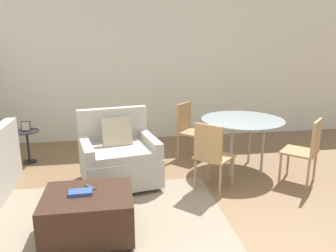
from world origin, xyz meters
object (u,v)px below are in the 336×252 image
(side_table, at_px, (27,141))
(dining_chair_near_right, at_px, (307,147))
(armchair, at_px, (119,157))
(picture_frame, at_px, (26,126))
(tv_remote_primary, at_px, (90,187))
(book_stack, at_px, (80,192))
(dining_chair_near_left, at_px, (212,152))
(ottoman, at_px, (89,213))
(dining_table, at_px, (242,124))
(dining_chair_far_left, at_px, (189,127))

(side_table, xyz_separation_m, dining_chair_near_right, (3.87, -1.43, 0.15))
(armchair, distance_m, picture_frame, 1.75)
(tv_remote_primary, height_order, side_table, side_table)
(book_stack, relative_size, dining_chair_near_right, 0.25)
(dining_chair_near_right, bearing_deg, book_stack, -164.40)
(picture_frame, relative_size, dining_chair_near_left, 0.17)
(side_table, bearing_deg, armchair, -35.66)
(ottoman, xyz_separation_m, tv_remote_primary, (0.02, 0.15, 0.21))
(book_stack, bearing_deg, dining_chair_near_left, 27.28)
(tv_remote_primary, xyz_separation_m, picture_frame, (-1.11, 2.09, 0.14))
(side_table, height_order, dining_chair_near_left, dining_chair_near_left)
(tv_remote_primary, xyz_separation_m, dining_table, (2.11, 1.31, 0.24))
(armchair, height_order, dining_chair_near_left, armchair)
(picture_frame, bearing_deg, side_table, -90.00)
(tv_remote_primary, relative_size, dining_chair_near_left, 0.16)
(side_table, relative_size, dining_table, 0.43)
(tv_remote_primary, height_order, dining_chair_near_right, dining_chair_near_right)
(book_stack, relative_size, dining_chair_far_left, 0.25)
(side_table, distance_m, dining_chair_near_right, 4.13)
(armchair, xyz_separation_m, ottoman, (-0.31, -1.23, -0.12))
(ottoman, xyz_separation_m, dining_table, (2.13, 1.46, 0.45))
(ottoman, distance_m, dining_table, 2.62)
(ottoman, height_order, book_stack, book_stack)
(tv_remote_primary, height_order, dining_chair_far_left, dining_chair_far_left)
(book_stack, relative_size, dining_chair_near_left, 0.25)
(picture_frame, relative_size, dining_chair_near_right, 0.17)
(book_stack, relative_size, picture_frame, 1.46)
(ottoman, bearing_deg, picture_frame, 116.08)
(armchair, bearing_deg, side_table, 144.34)
(ottoman, relative_size, tv_remote_primary, 5.83)
(armchair, xyz_separation_m, dining_chair_near_right, (2.47, -0.42, 0.15))
(tv_remote_primary, bearing_deg, picture_frame, 118.00)
(book_stack, distance_m, picture_frame, 2.46)
(dining_chair_near_right, bearing_deg, tv_remote_primary, -166.54)
(picture_frame, distance_m, dining_table, 3.32)
(picture_frame, bearing_deg, ottoman, -63.92)
(picture_frame, bearing_deg, dining_chair_far_left, -2.85)
(dining_chair_far_left, bearing_deg, dining_table, -45.00)
(tv_remote_primary, height_order, dining_table, dining_table)
(ottoman, distance_m, dining_chair_near_left, 1.70)
(ottoman, relative_size, dining_chair_far_left, 0.95)
(tv_remote_primary, xyz_separation_m, dining_chair_near_left, (1.46, 0.66, 0.06))
(book_stack, xyz_separation_m, side_table, (-1.03, 2.23, -0.11))
(picture_frame, height_order, dining_chair_far_left, dining_chair_far_left)
(dining_table, xyz_separation_m, dining_chair_far_left, (-0.65, 0.65, -0.18))
(armchair, height_order, side_table, armchair)
(tv_remote_primary, distance_m, dining_chair_near_right, 2.84)
(side_table, distance_m, dining_chair_far_left, 2.58)
(dining_table, bearing_deg, dining_chair_near_left, -135.00)
(armchair, relative_size, dining_table, 0.93)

